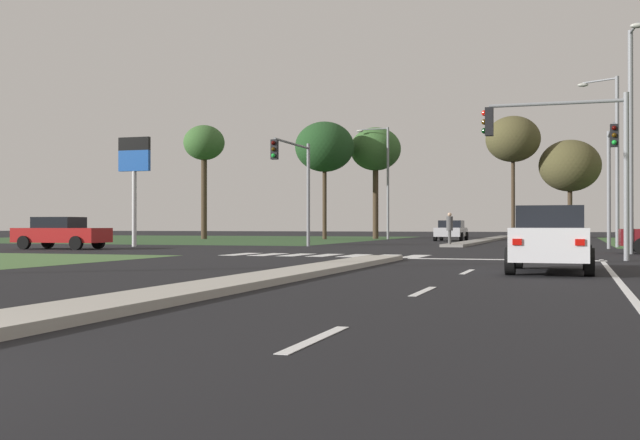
{
  "coord_description": "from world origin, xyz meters",
  "views": [
    {
      "loc": [
        5.97,
        -3.77,
        1.15
      ],
      "look_at": [
        -5.27,
        31.38,
        1.38
      ],
      "focal_mm": 44.53,
      "sensor_mm": 36.0,
      "label": 1
    }
  ],
  "objects_px": {
    "car_white_third": "(551,239)",
    "treeline_fourth": "(513,140)",
    "treeline_third": "(376,150)",
    "treeline_second": "(325,147)",
    "treeline_fifth": "(570,166)",
    "traffic_signal_far_right": "(611,163)",
    "traffic_signal_far_left": "(296,172)",
    "street_lamp_fourth": "(385,176)",
    "traffic_signal_near_right": "(570,146)",
    "fuel_price_totem": "(134,167)",
    "treeline_near": "(204,145)",
    "street_lamp_third": "(614,152)",
    "car_red_near": "(61,233)",
    "pedestrian_at_median": "(450,225)",
    "street_lamp_second": "(631,129)",
    "car_silver_fourth": "(451,230)"
  },
  "relations": [
    {
      "from": "traffic_signal_far_left",
      "to": "treeline_third",
      "type": "bearing_deg",
      "value": 94.57
    },
    {
      "from": "car_white_third",
      "to": "treeline_second",
      "type": "relative_size",
      "value": 0.47
    },
    {
      "from": "treeline_second",
      "to": "street_lamp_third",
      "type": "bearing_deg",
      "value": -38.85
    },
    {
      "from": "fuel_price_totem",
      "to": "treeline_near",
      "type": "bearing_deg",
      "value": 106.82
    },
    {
      "from": "car_silver_fourth",
      "to": "traffic_signal_near_right",
      "type": "bearing_deg",
      "value": 105.4
    },
    {
      "from": "traffic_signal_far_left",
      "to": "treeline_fifth",
      "type": "relative_size",
      "value": 0.71
    },
    {
      "from": "treeline_third",
      "to": "traffic_signal_far_right",
      "type": "bearing_deg",
      "value": -56.07
    },
    {
      "from": "treeline_fifth",
      "to": "treeline_fourth",
      "type": "bearing_deg",
      "value": -164.85
    },
    {
      "from": "treeline_third",
      "to": "treeline_fifth",
      "type": "distance_m",
      "value": 15.47
    },
    {
      "from": "traffic_signal_far_left",
      "to": "treeline_near",
      "type": "height_order",
      "value": "treeline_near"
    },
    {
      "from": "car_red_near",
      "to": "treeline_second",
      "type": "bearing_deg",
      "value": 171.34
    },
    {
      "from": "car_white_third",
      "to": "treeline_fourth",
      "type": "relative_size",
      "value": 0.46
    },
    {
      "from": "car_white_third",
      "to": "treeline_third",
      "type": "bearing_deg",
      "value": 108.97
    },
    {
      "from": "car_silver_fourth",
      "to": "traffic_signal_far_right",
      "type": "xyz_separation_m",
      "value": [
        10.02,
        -18.99,
        3.19
      ]
    },
    {
      "from": "treeline_near",
      "to": "treeline_third",
      "type": "height_order",
      "value": "treeline_near"
    },
    {
      "from": "car_red_near",
      "to": "treeline_fifth",
      "type": "height_order",
      "value": "treeline_fifth"
    },
    {
      "from": "traffic_signal_far_right",
      "to": "treeline_fourth",
      "type": "relative_size",
      "value": 0.59
    },
    {
      "from": "traffic_signal_far_right",
      "to": "street_lamp_second",
      "type": "xyz_separation_m",
      "value": [
        0.55,
        -5.05,
        0.97
      ]
    },
    {
      "from": "car_silver_fourth",
      "to": "pedestrian_at_median",
      "type": "distance_m",
      "value": 15.55
    },
    {
      "from": "treeline_second",
      "to": "traffic_signal_far_left",
      "type": "bearing_deg",
      "value": -76.33
    },
    {
      "from": "car_red_near",
      "to": "pedestrian_at_median",
      "type": "bearing_deg",
      "value": 120.02
    },
    {
      "from": "car_white_third",
      "to": "street_lamp_fourth",
      "type": "height_order",
      "value": "street_lamp_fourth"
    },
    {
      "from": "car_red_near",
      "to": "street_lamp_fourth",
      "type": "height_order",
      "value": "street_lamp_fourth"
    },
    {
      "from": "street_lamp_third",
      "to": "street_lamp_second",
      "type": "bearing_deg",
      "value": -88.96
    },
    {
      "from": "street_lamp_fourth",
      "to": "traffic_signal_near_right",
      "type": "bearing_deg",
      "value": -67.7
    },
    {
      "from": "treeline_near",
      "to": "treeline_second",
      "type": "height_order",
      "value": "treeline_second"
    },
    {
      "from": "car_silver_fourth",
      "to": "treeline_second",
      "type": "bearing_deg",
      "value": -15.9
    },
    {
      "from": "car_red_near",
      "to": "traffic_signal_near_right",
      "type": "distance_m",
      "value": 23.83
    },
    {
      "from": "traffic_signal_near_right",
      "to": "street_lamp_second",
      "type": "xyz_separation_m",
      "value": [
        2.26,
        6.12,
        1.18
      ]
    },
    {
      "from": "car_red_near",
      "to": "treeline_near",
      "type": "bearing_deg",
      "value": -168.27
    },
    {
      "from": "car_silver_fourth",
      "to": "street_lamp_third",
      "type": "bearing_deg",
      "value": 126.88
    },
    {
      "from": "treeline_third",
      "to": "traffic_signal_far_left",
      "type": "bearing_deg",
      "value": -85.43
    },
    {
      "from": "traffic_signal_near_right",
      "to": "pedestrian_at_median",
      "type": "relative_size",
      "value": 3.25
    },
    {
      "from": "fuel_price_totem",
      "to": "street_lamp_third",
      "type": "bearing_deg",
      "value": 15.13
    },
    {
      "from": "car_white_third",
      "to": "treeline_fourth",
      "type": "bearing_deg",
      "value": 95.2
    },
    {
      "from": "traffic_signal_far_right",
      "to": "treeline_second",
      "type": "relative_size",
      "value": 0.6
    },
    {
      "from": "car_white_third",
      "to": "street_lamp_third",
      "type": "distance_m",
      "value": 23.91
    },
    {
      "from": "pedestrian_at_median",
      "to": "fuel_price_totem",
      "type": "relative_size",
      "value": 0.29
    },
    {
      "from": "car_white_third",
      "to": "traffic_signal_far_left",
      "type": "height_order",
      "value": "traffic_signal_far_left"
    },
    {
      "from": "fuel_price_totem",
      "to": "treeline_fifth",
      "type": "distance_m",
      "value": 35.22
    },
    {
      "from": "car_red_near",
      "to": "treeline_near",
      "type": "height_order",
      "value": "treeline_near"
    },
    {
      "from": "treeline_third",
      "to": "treeline_second",
      "type": "bearing_deg",
      "value": -132.09
    },
    {
      "from": "fuel_price_totem",
      "to": "treeline_near",
      "type": "relative_size",
      "value": 0.62
    },
    {
      "from": "traffic_signal_far_right",
      "to": "street_lamp_third",
      "type": "relative_size",
      "value": 0.64
    },
    {
      "from": "car_red_near",
      "to": "treeline_second",
      "type": "relative_size",
      "value": 0.48
    },
    {
      "from": "street_lamp_fourth",
      "to": "pedestrian_at_median",
      "type": "bearing_deg",
      "value": -67.9
    },
    {
      "from": "fuel_price_totem",
      "to": "treeline_near",
      "type": "xyz_separation_m",
      "value": [
        -6.58,
        21.77,
        3.43
      ]
    },
    {
      "from": "traffic_signal_near_right",
      "to": "treeline_third",
      "type": "xyz_separation_m",
      "value": [
        -15.53,
        36.8,
        3.62
      ]
    },
    {
      "from": "car_red_near",
      "to": "treeline_third",
      "type": "xyz_separation_m",
      "value": [
        7.59,
        31.85,
        6.57
      ]
    },
    {
      "from": "street_lamp_third",
      "to": "treeline_second",
      "type": "bearing_deg",
      "value": 141.15
    }
  ]
}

